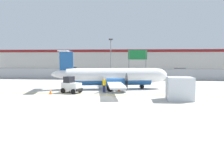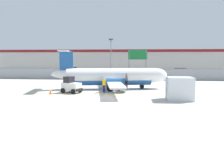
{
  "view_description": "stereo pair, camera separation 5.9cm",
  "coord_description": "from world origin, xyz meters",
  "px_view_note": "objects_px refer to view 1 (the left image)",
  "views": [
    {
      "loc": [
        3.87,
        -21.63,
        4.07
      ],
      "look_at": [
        1.22,
        7.34,
        1.8
      ],
      "focal_mm": 35.0,
      "sensor_mm": 36.0,
      "label": 1
    },
    {
      "loc": [
        3.93,
        -21.63,
        4.07
      ],
      "look_at": [
        1.22,
        7.34,
        1.8
      ],
      "focal_mm": 35.0,
      "sensor_mm": 36.0,
      "label": 2
    }
  ],
  "objects_px": {
    "cargo_container": "(180,88)",
    "highway_sign": "(137,57)",
    "parked_car_2": "(84,72)",
    "apron_light_pole": "(111,56)",
    "parked_car_3": "(106,73)",
    "parked_car_6": "(164,73)",
    "parked_car_0": "(44,72)",
    "traffic_cone_near_right": "(62,89)",
    "traffic_cone_near_left": "(50,91)",
    "traffic_cone_far_left": "(119,88)",
    "parked_car_1": "(71,70)",
    "parked_car_5": "(141,71)",
    "baggage_tug": "(71,85)",
    "ground_crew_worker": "(104,84)",
    "commuter_airplane": "(113,77)",
    "parked_car_4": "(122,73)",
    "parked_car_7": "(180,72)"
  },
  "relations": [
    {
      "from": "parked_car_4",
      "to": "parked_car_7",
      "type": "height_order",
      "value": "same"
    },
    {
      "from": "parked_car_0",
      "to": "parked_car_6",
      "type": "height_order",
      "value": "same"
    },
    {
      "from": "parked_car_2",
      "to": "highway_sign",
      "type": "distance_m",
      "value": 12.67
    },
    {
      "from": "parked_car_4",
      "to": "highway_sign",
      "type": "bearing_deg",
      "value": 138.89
    },
    {
      "from": "parked_car_3",
      "to": "parked_car_0",
      "type": "bearing_deg",
      "value": 178.6
    },
    {
      "from": "cargo_container",
      "to": "parked_car_7",
      "type": "bearing_deg",
      "value": 77.64
    },
    {
      "from": "traffic_cone_far_left",
      "to": "parked_car_2",
      "type": "xyz_separation_m",
      "value": [
        -8.79,
        19.72,
        0.58
      ]
    },
    {
      "from": "commuter_airplane",
      "to": "parked_car_3",
      "type": "bearing_deg",
      "value": 90.1
    },
    {
      "from": "parked_car_1",
      "to": "highway_sign",
      "type": "relative_size",
      "value": 0.78
    },
    {
      "from": "ground_crew_worker",
      "to": "parked_car_0",
      "type": "relative_size",
      "value": 0.39
    },
    {
      "from": "parked_car_0",
      "to": "parked_car_3",
      "type": "bearing_deg",
      "value": 163.11
    },
    {
      "from": "traffic_cone_near_right",
      "to": "parked_car_6",
      "type": "xyz_separation_m",
      "value": [
        15.07,
        20.67,
        0.58
      ]
    },
    {
      "from": "parked_car_4",
      "to": "highway_sign",
      "type": "distance_m",
      "value": 5.48
    },
    {
      "from": "commuter_airplane",
      "to": "apron_light_pole",
      "type": "distance_m",
      "value": 9.74
    },
    {
      "from": "parked_car_1",
      "to": "parked_car_3",
      "type": "relative_size",
      "value": 0.98
    },
    {
      "from": "traffic_cone_near_left",
      "to": "highway_sign",
      "type": "xyz_separation_m",
      "value": [
        10.05,
        18.17,
        3.83
      ]
    },
    {
      "from": "traffic_cone_near_right",
      "to": "highway_sign",
      "type": "relative_size",
      "value": 0.12
    },
    {
      "from": "traffic_cone_far_left",
      "to": "parked_car_5",
      "type": "distance_m",
      "value": 24.5
    },
    {
      "from": "parked_car_6",
      "to": "parked_car_5",
      "type": "bearing_deg",
      "value": 139.81
    },
    {
      "from": "highway_sign",
      "to": "parked_car_2",
      "type": "bearing_deg",
      "value": 158.18
    },
    {
      "from": "commuter_airplane",
      "to": "parked_car_2",
      "type": "relative_size",
      "value": 3.72
    },
    {
      "from": "traffic_cone_near_left",
      "to": "parked_car_6",
      "type": "distance_m",
      "value": 27.58
    },
    {
      "from": "parked_car_3",
      "to": "parked_car_2",
      "type": "bearing_deg",
      "value": 174.25
    },
    {
      "from": "ground_crew_worker",
      "to": "traffic_cone_near_right",
      "type": "distance_m",
      "value": 5.23
    },
    {
      "from": "parked_car_6",
      "to": "traffic_cone_near_left",
      "type": "bearing_deg",
      "value": -120.58
    },
    {
      "from": "traffic_cone_far_left",
      "to": "commuter_airplane",
      "type": "bearing_deg",
      "value": 116.06
    },
    {
      "from": "parked_car_5",
      "to": "parked_car_4",
      "type": "bearing_deg",
      "value": -121.43
    },
    {
      "from": "baggage_tug",
      "to": "ground_crew_worker",
      "type": "relative_size",
      "value": 1.52
    },
    {
      "from": "parked_car_6",
      "to": "cargo_container",
      "type": "bearing_deg",
      "value": -90.71
    },
    {
      "from": "cargo_container",
      "to": "traffic_cone_near_right",
      "type": "bearing_deg",
      "value": 162.59
    },
    {
      "from": "parked_car_7",
      "to": "parked_car_3",
      "type": "bearing_deg",
      "value": -163.18
    },
    {
      "from": "parked_car_0",
      "to": "cargo_container",
      "type": "bearing_deg",
      "value": 125.47
    },
    {
      "from": "parked_car_7",
      "to": "baggage_tug",
      "type": "bearing_deg",
      "value": -126.93
    },
    {
      "from": "parked_car_3",
      "to": "parked_car_6",
      "type": "relative_size",
      "value": 1.02
    },
    {
      "from": "baggage_tug",
      "to": "parked_car_6",
      "type": "relative_size",
      "value": 0.6
    },
    {
      "from": "parked_car_4",
      "to": "baggage_tug",
      "type": "bearing_deg",
      "value": 81.89
    },
    {
      "from": "parked_car_2",
      "to": "apron_light_pole",
      "type": "bearing_deg",
      "value": -56.78
    },
    {
      "from": "parked_car_3",
      "to": "parked_car_5",
      "type": "height_order",
      "value": "same"
    },
    {
      "from": "parked_car_5",
      "to": "parked_car_7",
      "type": "xyz_separation_m",
      "value": [
        8.91,
        -0.07,
        0.0
      ]
    },
    {
      "from": "parked_car_1",
      "to": "parked_car_5",
      "type": "height_order",
      "value": "same"
    },
    {
      "from": "traffic_cone_near_left",
      "to": "parked_car_0",
      "type": "relative_size",
      "value": 0.15
    },
    {
      "from": "parked_car_2",
      "to": "apron_light_pole",
      "type": "distance_m",
      "value": 11.56
    },
    {
      "from": "parked_car_1",
      "to": "apron_light_pole",
      "type": "bearing_deg",
      "value": 121.47
    },
    {
      "from": "parked_car_6",
      "to": "parked_car_2",
      "type": "bearing_deg",
      "value": -176.04
    },
    {
      "from": "parked_car_1",
      "to": "parked_car_4",
      "type": "bearing_deg",
      "value": 141.61
    },
    {
      "from": "cargo_container",
      "to": "highway_sign",
      "type": "height_order",
      "value": "highway_sign"
    },
    {
      "from": "baggage_tug",
      "to": "traffic_cone_far_left",
      "type": "distance_m",
      "value": 5.77
    },
    {
      "from": "commuter_airplane",
      "to": "parked_car_6",
      "type": "distance_m",
      "value": 20.15
    },
    {
      "from": "parked_car_3",
      "to": "parked_car_5",
      "type": "relative_size",
      "value": 1.02
    },
    {
      "from": "traffic_cone_far_left",
      "to": "parked_car_6",
      "type": "relative_size",
      "value": 0.15
    }
  ]
}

